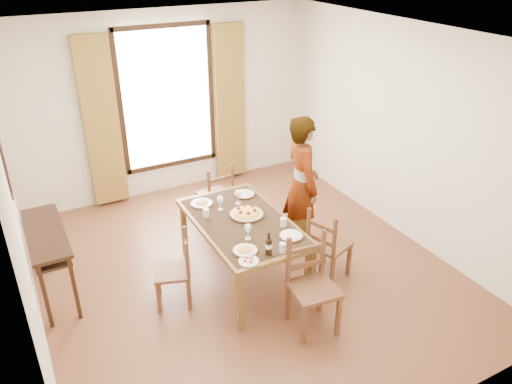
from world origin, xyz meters
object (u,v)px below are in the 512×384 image
dining_table (243,226)px  pasta_platter (246,211)px  man (302,185)px  console_table (47,240)px

dining_table → pasta_platter: bearing=43.9°
dining_table → man: size_ratio=0.96×
console_table → man: size_ratio=0.69×
dining_table → man: (0.93, 0.26, 0.18)m
dining_table → man: 0.99m
man → pasta_platter: (-0.84, -0.17, -0.06)m
console_table → dining_table: size_ratio=0.72×
man → pasta_platter: man is taller
pasta_platter → console_table: bearing=163.0°
console_table → man: bearing=-9.0°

